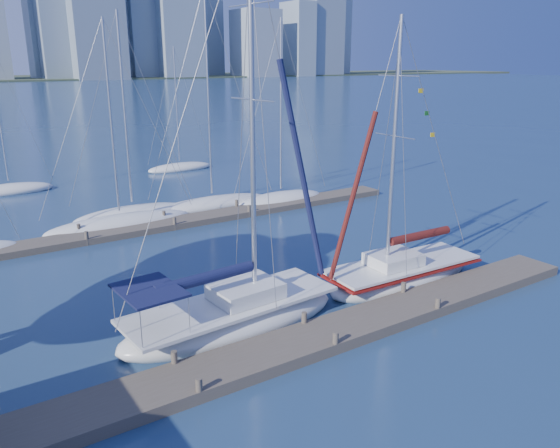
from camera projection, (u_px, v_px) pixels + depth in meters
ground at (319, 343)px, 19.10m from camera, size 700.00×700.00×0.00m
near_dock at (319, 338)px, 19.04m from camera, size 26.00×2.00×0.40m
far_dock at (185, 221)px, 32.91m from camera, size 30.00×1.80×0.36m
sailboat_navy at (232, 299)px, 19.84m from camera, size 8.89×3.45×14.72m
sailboat_maroon at (402, 263)px, 24.07m from camera, size 7.95×2.87×11.72m
bg_boat_1 at (120, 223)px, 32.20m from camera, size 8.95×3.64×12.08m
bg_boat_2 at (133, 214)px, 33.99m from camera, size 7.78×5.03×12.62m
bg_boat_3 at (212, 204)px, 36.54m from camera, size 8.66×4.07×14.22m
bg_boat_4 at (281, 199)px, 37.76m from camera, size 7.06×3.57×12.47m
bg_boat_6 at (10, 190)px, 40.58m from camera, size 6.28×2.69×11.49m
bg_boat_7 at (180, 167)px, 49.15m from camera, size 6.05×2.14×10.96m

